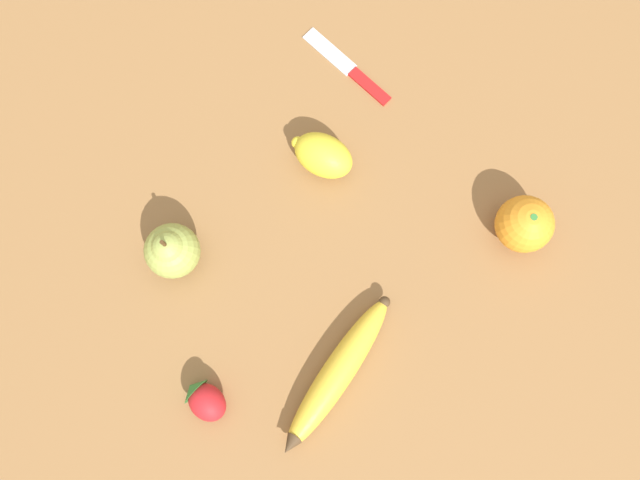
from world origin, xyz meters
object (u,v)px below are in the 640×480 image
at_px(strawberry, 205,400).
at_px(orange, 524,224).
at_px(pear, 172,250).
at_px(paring_knife, 350,69).
at_px(banana, 337,374).
at_px(lemon, 323,155).

bearing_deg(strawberry, orange, -108.80).
height_order(pear, paring_knife, pear).
height_order(banana, pear, pear).
height_order(orange, paring_knife, orange).
distance_m(pear, strawberry, 0.19).
bearing_deg(orange, strawberry, -19.15).
bearing_deg(orange, paring_knife, -94.39).
height_order(banana, orange, orange).
relative_size(pear, paring_knife, 0.58).
distance_m(banana, paring_knife, 0.43).
bearing_deg(banana, lemon, -142.19).
distance_m(orange, lemon, 0.28).
bearing_deg(strawberry, paring_knife, -69.48).
relative_size(pear, lemon, 0.96).
height_order(banana, strawberry, strawberry).
height_order(orange, strawberry, orange).
bearing_deg(orange, pear, -43.22).
relative_size(banana, paring_knife, 1.49).
bearing_deg(lemon, paring_knife, -153.35).
relative_size(pear, strawberry, 1.58).
xyz_separation_m(orange, pear, (0.33, -0.31, 0.00)).
bearing_deg(strawberry, banana, -126.28).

